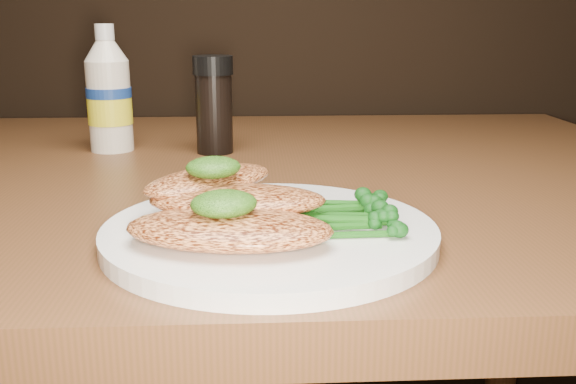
{
  "coord_description": "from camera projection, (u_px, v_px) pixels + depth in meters",
  "views": [
    {
      "loc": [
        0.08,
        0.31,
        0.92
      ],
      "look_at": [
        0.1,
        0.79,
        0.79
      ],
      "focal_mm": 40.64,
      "sensor_mm": 36.0,
      "label": 1
    }
  ],
  "objects": [
    {
      "name": "chicken_mid",
      "position": [
        237.0,
        200.0,
        0.5
      ],
      "size": [
        0.14,
        0.08,
        0.02
      ],
      "primitive_type": "ellipsoid",
      "rotation": [
        0.0,
        0.0,
        -0.07
      ],
      "color": "#EF8D4C",
      "rests_on": "plate"
    },
    {
      "name": "chicken_back",
      "position": [
        209.0,
        180.0,
        0.54
      ],
      "size": [
        0.13,
        0.13,
        0.02
      ],
      "primitive_type": "ellipsoid",
      "rotation": [
        0.0,
        0.0,
        0.76
      ],
      "color": "#EF8D4C",
      "rests_on": "plate"
    },
    {
      "name": "mayo_bottle",
      "position": [
        108.0,
        88.0,
        0.84
      ],
      "size": [
        0.06,
        0.06,
        0.16
      ],
      "primitive_type": null,
      "rotation": [
        0.0,
        0.0,
        0.11
      ],
      "color": "#F0E4CC",
      "rests_on": "dining_table"
    },
    {
      "name": "chicken_front",
      "position": [
        229.0,
        229.0,
        0.46
      ],
      "size": [
        0.16,
        0.1,
        0.02
      ],
      "primitive_type": "ellipsoid",
      "rotation": [
        0.0,
        0.0,
        -0.16
      ],
      "color": "#EF8D4C",
      "rests_on": "plate"
    },
    {
      "name": "plate",
      "position": [
        270.0,
        233.0,
        0.51
      ],
      "size": [
        0.26,
        0.26,
        0.01
      ],
      "primitive_type": "cylinder",
      "color": "white",
      "rests_on": "dining_table"
    },
    {
      "name": "pepper_grinder",
      "position": [
        214.0,
        105.0,
        0.83
      ],
      "size": [
        0.06,
        0.06,
        0.12
      ],
      "primitive_type": null,
      "rotation": [
        0.0,
        0.0,
        -0.14
      ],
      "color": "black",
      "rests_on": "dining_table"
    },
    {
      "name": "broccolini_bundle",
      "position": [
        327.0,
        212.0,
        0.51
      ],
      "size": [
        0.13,
        0.11,
        0.02
      ],
      "primitive_type": null,
      "rotation": [
        0.0,
        0.0,
        0.15
      ],
      "color": "#185412",
      "rests_on": "plate"
    },
    {
      "name": "pesto_back",
      "position": [
        213.0,
        167.0,
        0.52
      ],
      "size": [
        0.06,
        0.05,
        0.02
      ],
      "primitive_type": "ellipsoid",
      "rotation": [
        0.0,
        0.0,
        0.34
      ],
      "color": "black",
      "rests_on": "chicken_back"
    },
    {
      "name": "pesto_front",
      "position": [
        224.0,
        204.0,
        0.46
      ],
      "size": [
        0.06,
        0.06,
        0.02
      ],
      "primitive_type": "ellipsoid",
      "rotation": [
        0.0,
        0.0,
        0.32
      ],
      "color": "black",
      "rests_on": "chicken_front"
    }
  ]
}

